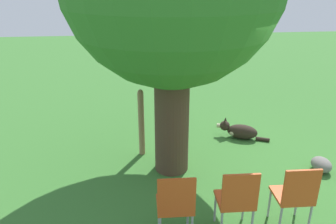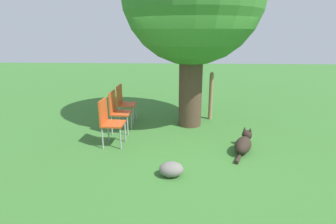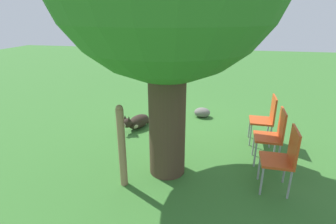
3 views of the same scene
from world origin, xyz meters
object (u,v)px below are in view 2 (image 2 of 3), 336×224
at_px(dog, 244,144).
at_px(red_chair_2, 124,101).
at_px(red_chair_0, 109,119).
at_px(red_chair_1, 117,109).
at_px(fence_post, 211,96).

distance_m(dog, red_chair_2, 3.17).
height_order(red_chair_0, red_chair_1, same).
relative_size(dog, red_chair_0, 1.05).
distance_m(dog, red_chair_1, 2.84).
height_order(dog, red_chair_1, red_chair_1).
bearing_deg(red_chair_1, dog, -17.03).
relative_size(fence_post, red_chair_1, 1.31).
bearing_deg(dog, red_chair_2, 81.87).
xyz_separation_m(fence_post, red_chair_2, (-2.23, -0.32, -0.08)).
bearing_deg(fence_post, red_chair_2, -171.81).
bearing_deg(fence_post, dog, -77.67).
height_order(red_chair_1, red_chair_2, same).
bearing_deg(red_chair_2, red_chair_0, -87.42).
relative_size(dog, red_chair_1, 1.05).
height_order(dog, red_chair_2, red_chair_2).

